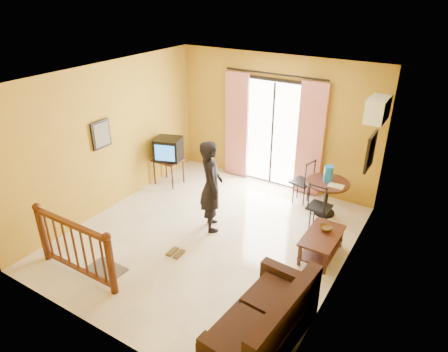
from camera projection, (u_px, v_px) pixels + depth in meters
The scene contains 19 objects.
ground at pixel (210, 236), 7.07m from camera, with size 5.00×5.00×0.00m, color beige.
room_shell at pixel (208, 147), 6.32m from camera, with size 5.00×5.00×5.00m.
balcony_door at pixel (272, 133), 8.41m from camera, with size 2.25×0.14×2.46m.
tv_table at pixel (168, 162), 8.70m from camera, with size 0.59×0.49×0.59m.
television at pixel (168, 149), 8.54m from camera, with size 0.66×0.63×0.48m.
picture_left at pixel (101, 134), 7.28m from camera, with size 0.05×0.42×0.52m.
dining_table at pixel (327, 189), 7.54m from camera, with size 0.82×0.82×0.68m.
water_jug at pixel (328, 174), 7.43m from camera, with size 0.17×0.17×0.31m, color blue.
serving_tray at pixel (336, 186), 7.31m from camera, with size 0.28×0.18×0.02m, color beige.
dining_chairs at pixel (308, 214), 7.74m from camera, with size 1.09×1.21×0.95m.
air_conditioner at pixel (377, 109), 6.63m from camera, with size 0.31×0.60×0.40m.
botanical_print at pixel (370, 152), 6.29m from camera, with size 0.05×0.50×0.60m.
coffee_table at pixel (322, 241), 6.47m from camera, with size 0.51×0.93×0.41m.
bowl at pixel (326, 228), 6.51m from camera, with size 0.21×0.21×0.06m, color #503B1B.
sofa at pixel (266, 324), 4.88m from camera, with size 0.92×1.78×0.82m.
standing_person at pixel (211, 186), 6.97m from camera, with size 0.62×0.40×1.69m, color black.
stair_balustrade at pixel (74, 244), 5.91m from camera, with size 1.63×0.13×1.04m.
doormat at pixel (106, 270), 6.24m from camera, with size 0.60×0.40×0.02m, color #565145.
sandals at pixel (176, 253), 6.62m from camera, with size 0.25×0.25×0.03m.
Camera 1 is at (3.29, -4.87, 4.09)m, focal length 32.00 mm.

